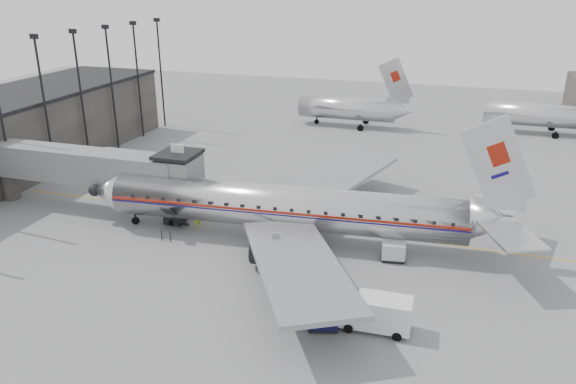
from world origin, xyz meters
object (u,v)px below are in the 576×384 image
service_van (374,312)px  baggage_cart_navy (323,318)px  ramp_worker (197,217)px  baggage_cart_white (393,251)px  airliner (293,208)px

service_van → baggage_cart_navy: (-3.01, -0.94, -0.39)m
service_van → ramp_worker: (-17.26, 10.52, -0.26)m
baggage_cart_navy → baggage_cart_white: size_ratio=1.07×
baggage_cart_navy → ramp_worker: 18.29m
baggage_cart_navy → baggage_cart_white: bearing=57.7°
airliner → baggage_cart_white: 8.75m
airliner → service_van: 13.67m
baggage_cart_navy → baggage_cart_white: 10.87m
baggage_cart_navy → baggage_cart_white: (2.96, 10.46, -0.00)m
service_van → baggage_cart_navy: bearing=-164.4°
baggage_cart_navy → ramp_worker: bearing=124.7°
baggage_cart_white → ramp_worker: (-17.21, 1.00, 0.13)m
service_van → airliner: bearing=126.9°
airliner → service_van: bearing=-56.0°
service_van → baggage_cart_white: (-0.05, 9.52, -0.40)m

